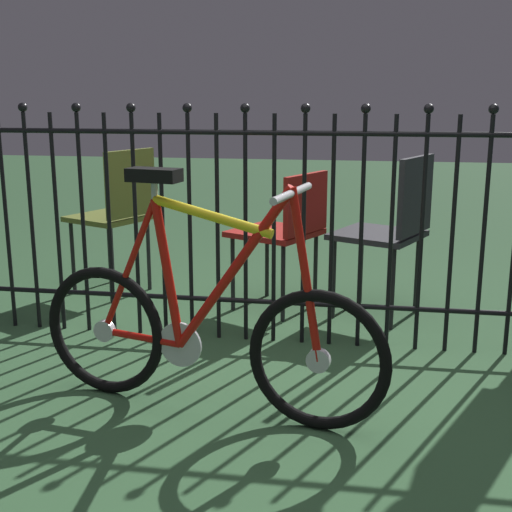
{
  "coord_description": "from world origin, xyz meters",
  "views": [
    {
      "loc": [
        0.29,
        -2.46,
        1.2
      ],
      "look_at": [
        -0.15,
        0.21,
        0.55
      ],
      "focal_mm": 47.81,
      "sensor_mm": 36.0,
      "label": 1
    }
  ],
  "objects_px": {
    "bicycle": "(205,329)",
    "chair_charcoal": "(393,222)",
    "chair_olive": "(118,207)",
    "chair_red": "(286,226)"
  },
  "relations": [
    {
      "from": "chair_charcoal",
      "to": "chair_red",
      "type": "height_order",
      "value": "chair_charcoal"
    },
    {
      "from": "chair_olive",
      "to": "chair_red",
      "type": "relative_size",
      "value": 1.12
    },
    {
      "from": "chair_charcoal",
      "to": "chair_olive",
      "type": "height_order",
      "value": "chair_charcoal"
    },
    {
      "from": "bicycle",
      "to": "chair_olive",
      "type": "xyz_separation_m",
      "value": [
        -0.87,
        1.44,
        0.21
      ]
    },
    {
      "from": "chair_olive",
      "to": "chair_charcoal",
      "type": "bearing_deg",
      "value": -7.3
    },
    {
      "from": "chair_charcoal",
      "to": "chair_red",
      "type": "bearing_deg",
      "value": 176.14
    },
    {
      "from": "bicycle",
      "to": "chair_charcoal",
      "type": "relative_size",
      "value": 1.59
    },
    {
      "from": "chair_olive",
      "to": "chair_red",
      "type": "distance_m",
      "value": 1.04
    },
    {
      "from": "chair_charcoal",
      "to": "chair_red",
      "type": "distance_m",
      "value": 0.58
    },
    {
      "from": "bicycle",
      "to": "chair_charcoal",
      "type": "xyz_separation_m",
      "value": [
        0.73,
        1.24,
        0.21
      ]
    }
  ]
}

